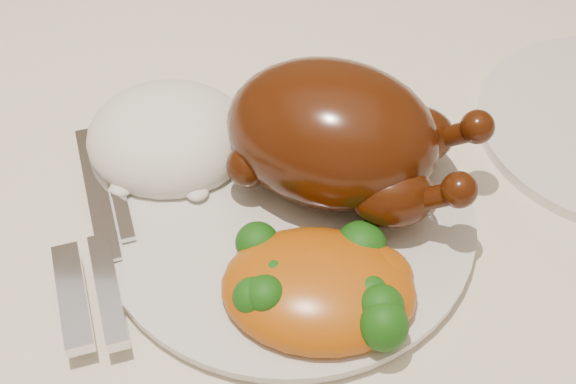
{
  "coord_description": "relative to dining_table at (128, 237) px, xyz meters",
  "views": [
    {
      "loc": [
        0.14,
        -0.41,
        1.19
      ],
      "look_at": [
        0.13,
        -0.07,
        0.8
      ],
      "focal_mm": 50.0,
      "sensor_mm": 36.0,
      "label": 1
    }
  ],
  "objects": [
    {
      "name": "mac_and_cheese",
      "position": [
        0.16,
        -0.14,
        0.12
      ],
      "size": [
        0.13,
        0.1,
        0.04
      ],
      "rotation": [
        0.0,
        0.0,
        -0.1
      ],
      "color": "#C3610C",
      "rests_on": "dinner_plate"
    },
    {
      "name": "dining_table",
      "position": [
        0.0,
        0.0,
        0.0
      ],
      "size": [
        1.6,
        0.9,
        0.76
      ],
      "color": "brown",
      "rests_on": "floor"
    },
    {
      "name": "roast_chicken",
      "position": [
        0.17,
        -0.04,
        0.16
      ],
      "size": [
        0.19,
        0.15,
        0.09
      ],
      "rotation": [
        0.0,
        0.0,
        -0.34
      ],
      "color": "#451607",
      "rests_on": "dinner_plate"
    },
    {
      "name": "rice_mound",
      "position": [
        0.05,
        -0.01,
        0.12
      ],
      "size": [
        0.12,
        0.11,
        0.06
      ],
      "rotation": [
        0.0,
        0.0,
        -0.06
      ],
      "color": "white",
      "rests_on": "dinner_plate"
    },
    {
      "name": "dinner_plate",
      "position": [
        0.13,
        -0.07,
        0.11
      ],
      "size": [
        0.29,
        0.29,
        0.01
      ],
      "primitive_type": "cylinder",
      "rotation": [
        0.0,
        0.0,
        -0.19
      ],
      "color": "silver",
      "rests_on": "tablecloth"
    },
    {
      "name": "cutlery",
      "position": [
        0.01,
        -0.11,
        0.12
      ],
      "size": [
        0.07,
        0.19,
        0.01
      ],
      "rotation": [
        0.0,
        0.0,
        0.3
      ],
      "color": "silver",
      "rests_on": "dinner_plate"
    },
    {
      "name": "tablecloth",
      "position": [
        0.0,
        0.0,
        0.07
      ],
      "size": [
        1.73,
        1.03,
        0.18
      ],
      "color": "#EDE4CC",
      "rests_on": "dining_table"
    }
  ]
}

